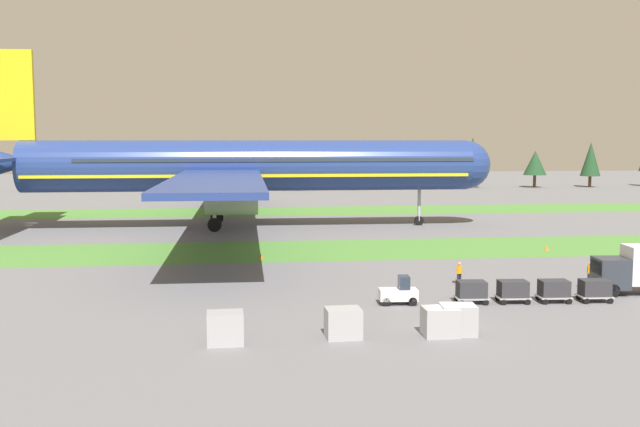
{
  "coord_description": "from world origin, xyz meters",
  "views": [
    {
      "loc": [
        -12.52,
        -40.46,
        11.35
      ],
      "look_at": [
        -4.19,
        29.58,
        4.0
      ],
      "focal_mm": 40.65,
      "sensor_mm": 36.0,
      "label": 1
    }
  ],
  "objects_px": {
    "baggage_tug": "(399,292)",
    "cargo_dolly_second": "(513,290)",
    "cargo_dolly_lead": "(471,290)",
    "airliner": "(232,166)",
    "uld_container_2": "(440,322)",
    "cargo_dolly_third": "(554,289)",
    "taxiway_marker_1": "(261,256)",
    "uld_container_1": "(343,323)",
    "cargo_dolly_fourth": "(595,289)",
    "ground_crew_marshaller": "(459,272)",
    "ground_crew_loader": "(589,272)",
    "taxiway_marker_0": "(547,248)",
    "uld_container_3": "(458,320)",
    "uld_container_0": "(225,328)"
  },
  "relations": [
    {
      "from": "baggage_tug",
      "to": "cargo_dolly_second",
      "type": "bearing_deg",
      "value": -90.0
    },
    {
      "from": "cargo_dolly_lead",
      "to": "airliner",
      "type": "bearing_deg",
      "value": 23.68
    },
    {
      "from": "airliner",
      "to": "uld_container_2",
      "type": "height_order",
      "value": "airliner"
    },
    {
      "from": "cargo_dolly_second",
      "to": "cargo_dolly_third",
      "type": "relative_size",
      "value": 1.0
    },
    {
      "from": "uld_container_2",
      "to": "taxiway_marker_1",
      "type": "distance_m",
      "value": 29.61
    },
    {
      "from": "cargo_dolly_second",
      "to": "taxiway_marker_1",
      "type": "bearing_deg",
      "value": 42.75
    },
    {
      "from": "cargo_dolly_third",
      "to": "taxiway_marker_1",
      "type": "height_order",
      "value": "cargo_dolly_third"
    },
    {
      "from": "uld_container_1",
      "to": "cargo_dolly_fourth",
      "type": "bearing_deg",
      "value": 20.43
    },
    {
      "from": "ground_crew_marshaller",
      "to": "airliner",
      "type": "bearing_deg",
      "value": -90.83
    },
    {
      "from": "baggage_tug",
      "to": "uld_container_2",
      "type": "relative_size",
      "value": 1.34
    },
    {
      "from": "uld_container_1",
      "to": "airliner",
      "type": "bearing_deg",
      "value": 96.84
    },
    {
      "from": "cargo_dolly_lead",
      "to": "taxiway_marker_1",
      "type": "bearing_deg",
      "value": 37.76
    },
    {
      "from": "cargo_dolly_second",
      "to": "cargo_dolly_fourth",
      "type": "relative_size",
      "value": 1.0
    },
    {
      "from": "cargo_dolly_third",
      "to": "ground_crew_loader",
      "type": "height_order",
      "value": "ground_crew_loader"
    },
    {
      "from": "ground_crew_marshaller",
      "to": "taxiway_marker_0",
      "type": "distance_m",
      "value": 21.06
    },
    {
      "from": "uld_container_1",
      "to": "uld_container_3",
      "type": "height_order",
      "value": "uld_container_3"
    },
    {
      "from": "baggage_tug",
      "to": "cargo_dolly_lead",
      "type": "bearing_deg",
      "value": -90.0
    },
    {
      "from": "taxiway_marker_0",
      "to": "taxiway_marker_1",
      "type": "xyz_separation_m",
      "value": [
        -29.07,
        -1.78,
        0.01
      ]
    },
    {
      "from": "uld_container_0",
      "to": "uld_container_2",
      "type": "bearing_deg",
      "value": 0.77
    },
    {
      "from": "baggage_tug",
      "to": "cargo_dolly_lead",
      "type": "height_order",
      "value": "baggage_tug"
    },
    {
      "from": "cargo_dolly_third",
      "to": "ground_crew_marshaller",
      "type": "distance_m",
      "value": 8.24
    },
    {
      "from": "uld_container_3",
      "to": "uld_container_0",
      "type": "bearing_deg",
      "value": -178.56
    },
    {
      "from": "ground_crew_loader",
      "to": "cargo_dolly_lead",
      "type": "bearing_deg",
      "value": -17.33
    },
    {
      "from": "cargo_dolly_lead",
      "to": "uld_container_3",
      "type": "relative_size",
      "value": 1.15
    },
    {
      "from": "ground_crew_marshaller",
      "to": "taxiway_marker_1",
      "type": "relative_size",
      "value": 3.41
    },
    {
      "from": "airliner",
      "to": "baggage_tug",
      "type": "bearing_deg",
      "value": 15.18
    },
    {
      "from": "uld_container_1",
      "to": "uld_container_0",
      "type": "bearing_deg",
      "value": -176.06
    },
    {
      "from": "airliner",
      "to": "uld_container_1",
      "type": "distance_m",
      "value": 53.2
    },
    {
      "from": "airliner",
      "to": "taxiway_marker_1",
      "type": "xyz_separation_m",
      "value": [
        2.62,
        -24.54,
        -7.63
      ]
    },
    {
      "from": "uld_container_2",
      "to": "taxiway_marker_0",
      "type": "xyz_separation_m",
      "value": [
        19.8,
        29.9,
        -0.59
      ]
    },
    {
      "from": "cargo_dolly_fourth",
      "to": "taxiway_marker_0",
      "type": "distance_m",
      "value": 23.57
    },
    {
      "from": "ground_crew_loader",
      "to": "taxiway_marker_1",
      "type": "distance_m",
      "value": 29.18
    },
    {
      "from": "taxiway_marker_1",
      "to": "uld_container_1",
      "type": "bearing_deg",
      "value": -82.5
    },
    {
      "from": "cargo_dolly_third",
      "to": "uld_container_2",
      "type": "height_order",
      "value": "uld_container_2"
    },
    {
      "from": "ground_crew_loader",
      "to": "cargo_dolly_third",
      "type": "bearing_deg",
      "value": 3.3
    },
    {
      "from": "uld_container_0",
      "to": "taxiway_marker_0",
      "type": "height_order",
      "value": "uld_container_0"
    },
    {
      "from": "cargo_dolly_second",
      "to": "taxiway_marker_0",
      "type": "distance_m",
      "value": 25.49
    },
    {
      "from": "uld_container_2",
      "to": "uld_container_3",
      "type": "height_order",
      "value": "uld_container_3"
    },
    {
      "from": "cargo_dolly_second",
      "to": "uld_container_0",
      "type": "distance_m",
      "value": 21.16
    },
    {
      "from": "airliner",
      "to": "ground_crew_loader",
      "type": "xyz_separation_m",
      "value": [
        27.72,
        -39.4,
        -6.94
      ]
    },
    {
      "from": "cargo_dolly_lead",
      "to": "taxiway_marker_0",
      "type": "height_order",
      "value": "cargo_dolly_lead"
    },
    {
      "from": "ground_crew_marshaller",
      "to": "uld_container_0",
      "type": "xyz_separation_m",
      "value": [
        -17.95,
        -14.46,
        -0.05
      ]
    },
    {
      "from": "baggage_tug",
      "to": "taxiway_marker_1",
      "type": "relative_size",
      "value": 5.24
    },
    {
      "from": "taxiway_marker_0",
      "to": "cargo_dolly_lead",
      "type": "bearing_deg",
      "value": -124.76
    },
    {
      "from": "uld_container_2",
      "to": "uld_container_3",
      "type": "distance_m",
      "value": 1.12
    },
    {
      "from": "baggage_tug",
      "to": "taxiway_marker_0",
      "type": "height_order",
      "value": "baggage_tug"
    },
    {
      "from": "cargo_dolly_fourth",
      "to": "taxiway_marker_1",
      "type": "height_order",
      "value": "cargo_dolly_fourth"
    },
    {
      "from": "cargo_dolly_second",
      "to": "ground_crew_loader",
      "type": "xyz_separation_m",
      "value": [
        8.45,
        5.61,
        0.03
      ]
    },
    {
      "from": "cargo_dolly_fourth",
      "to": "uld_container_0",
      "type": "distance_m",
      "value": 26.52
    },
    {
      "from": "baggage_tug",
      "to": "ground_crew_loader",
      "type": "height_order",
      "value": "baggage_tug"
    }
  ]
}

